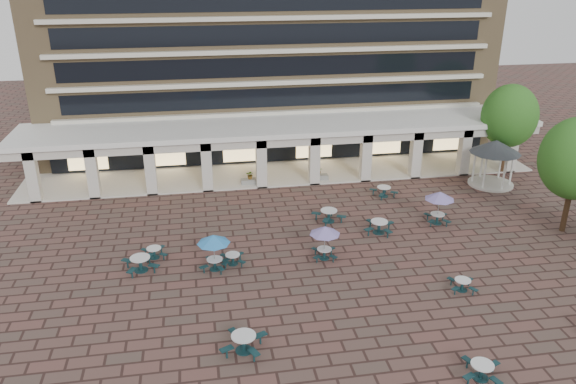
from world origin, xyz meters
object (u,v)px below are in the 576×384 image
object	(u,v)px
picnic_table_1	(244,341)
picnic_table_2	(482,370)
planter_left	(250,180)
planter_right	(319,176)
gazebo	(495,152)

from	to	relation	value
picnic_table_1	picnic_table_2	distance (m)	10.49
picnic_table_2	planter_left	world-z (taller)	planter_left
picnic_table_1	planter_right	xyz separation A→B (m)	(8.04, 20.38, -0.08)
planter_right	picnic_table_2	bearing A→B (deg)	-85.61
planter_right	picnic_table_1	bearing A→B (deg)	-111.53
picnic_table_1	picnic_table_2	xyz separation A→B (m)	(9.88, -3.52, -0.07)
picnic_table_1	planter_left	size ratio (longest dim) A/B	1.55
picnic_table_1	planter_left	world-z (taller)	planter_left
picnic_table_2	gazebo	bearing A→B (deg)	84.50
picnic_table_1	gazebo	xyz separation A→B (m)	(21.39, 17.24, 2.24)
picnic_table_2	planter_right	size ratio (longest dim) A/B	1.36
planter_left	planter_right	size ratio (longest dim) A/B	1.00
picnic_table_1	planter_right	bearing A→B (deg)	88.45
gazebo	planter_left	xyz separation A→B (m)	(-18.92, 3.14, -2.30)
planter_left	picnic_table_1	bearing A→B (deg)	-96.92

